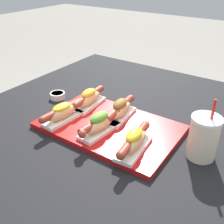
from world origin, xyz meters
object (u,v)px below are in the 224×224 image
at_px(hot_dog_0, 62,112).
at_px(drink_cup, 203,137).
at_px(serving_tray, 109,126).
at_px(hot_dog_1, 101,124).
at_px(hot_dog_2, 134,141).
at_px(hot_dog_3, 89,98).
at_px(sauce_bowl, 58,95).
at_px(hot_dog_4, 120,109).

distance_m(hot_dog_0, drink_cup, 0.48).
height_order(serving_tray, hot_dog_1, hot_dog_1).
distance_m(hot_dog_0, hot_dog_2, 0.30).
relative_size(hot_dog_1, hot_dog_2, 1.00).
xyz_separation_m(hot_dog_3, sauce_bowl, (-0.18, 0.00, -0.04)).
bearing_deg(hot_dog_2, hot_dog_3, 153.35).
xyz_separation_m(hot_dog_0, hot_dog_2, (0.30, -0.01, 0.00)).
distance_m(hot_dog_3, hot_dog_4, 0.15).
relative_size(hot_dog_0, hot_dog_3, 1.00).
relative_size(hot_dog_2, hot_dog_4, 1.00).
relative_size(hot_dog_4, drink_cup, 1.01).
xyz_separation_m(hot_dog_0, drink_cup, (0.47, 0.10, 0.02)).
bearing_deg(hot_dog_2, hot_dog_4, 135.16).
distance_m(hot_dog_2, hot_dog_4, 0.19).
xyz_separation_m(hot_dog_1, hot_dog_3, (-0.15, 0.12, -0.00)).
relative_size(serving_tray, hot_dog_0, 2.39).
relative_size(hot_dog_2, hot_dog_3, 1.00).
xyz_separation_m(hot_dog_1, drink_cup, (0.31, 0.09, 0.02)).
bearing_deg(sauce_bowl, hot_dog_0, -40.04).
xyz_separation_m(hot_dog_2, hot_dog_4, (-0.14, 0.14, 0.00)).
bearing_deg(drink_cup, serving_tray, -174.04).
xyz_separation_m(serving_tray, hot_dog_4, (0.01, 0.06, 0.04)).
xyz_separation_m(hot_dog_2, drink_cup, (0.17, 0.11, 0.02)).
distance_m(serving_tray, drink_cup, 0.32).
relative_size(serving_tray, hot_dog_1, 2.39).
bearing_deg(drink_cup, hot_dog_0, -167.63).
height_order(hot_dog_2, hot_dog_3, same).
bearing_deg(hot_dog_0, hot_dog_4, 39.02).
bearing_deg(hot_dog_3, serving_tray, -25.45).
xyz_separation_m(serving_tray, hot_dog_1, (0.01, -0.06, 0.04)).
relative_size(hot_dog_1, sauce_bowl, 3.14).
bearing_deg(hot_dog_1, sauce_bowl, 158.70).
distance_m(hot_dog_4, sauce_bowl, 0.33).
xyz_separation_m(hot_dog_0, hot_dog_3, (0.01, 0.14, 0.00)).
height_order(hot_dog_2, sauce_bowl, hot_dog_2).
bearing_deg(hot_dog_3, hot_dog_4, -2.80).
height_order(sauce_bowl, drink_cup, drink_cup).
distance_m(serving_tray, hot_dog_3, 0.16).
bearing_deg(hot_dog_3, hot_dog_0, -94.46).
relative_size(hot_dog_3, drink_cup, 1.01).
relative_size(hot_dog_0, hot_dog_4, 1.00).
bearing_deg(hot_dog_3, sauce_bowl, 179.31).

